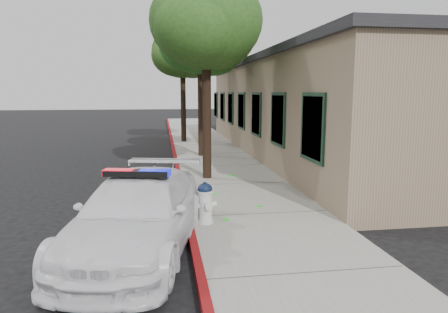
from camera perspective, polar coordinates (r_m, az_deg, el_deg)
ground at (r=8.89m, az=-5.42°, el=-9.35°), size 120.00×120.00×0.00m
sidewalk at (r=11.93m, az=1.46°, el=-4.17°), size 3.20×60.00×0.15m
red_curb at (r=11.76m, az=-5.97°, el=-4.39°), size 0.14×60.00×0.16m
clapboard_building at (r=18.85m, az=13.70°, el=6.73°), size 7.30×20.89×4.24m
police_car at (r=7.38m, az=-11.93°, el=-7.86°), size 2.89×4.96×1.47m
fire_hydrant at (r=8.33m, az=-2.67°, el=-6.48°), size 0.49×0.42×0.84m
street_tree_near at (r=12.62m, az=-2.45°, el=17.83°), size 3.35×3.53×6.14m
street_tree_mid at (r=17.14m, az=-3.25°, el=15.40°), size 3.43×3.16×6.04m
street_tree_far at (r=22.21m, az=-5.74°, el=14.06°), size 3.42×3.24×6.13m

